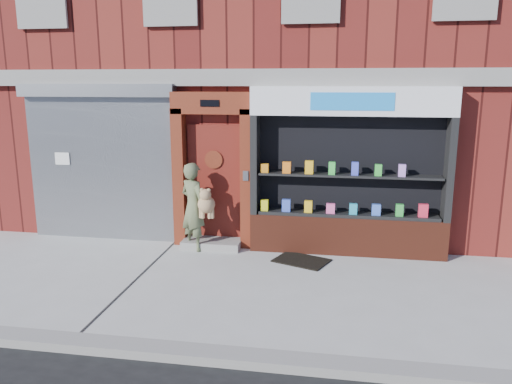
# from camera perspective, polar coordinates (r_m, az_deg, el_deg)

# --- Properties ---
(ground) EXTENTS (80.00, 80.00, 0.00)m
(ground) POSITION_cam_1_polar(r_m,az_deg,el_deg) (7.86, -2.75, -10.53)
(ground) COLOR #9E9E99
(ground) RESTS_ON ground
(curb) EXTENTS (60.00, 0.30, 0.12)m
(curb) POSITION_cam_1_polar(r_m,az_deg,el_deg) (5.97, -7.33, -17.88)
(curb) COLOR gray
(curb) RESTS_ON ground
(building) EXTENTS (12.00, 8.16, 8.00)m
(building) POSITION_cam_1_polar(r_m,az_deg,el_deg) (13.19, 2.78, 16.45)
(building) COLOR #5A1814
(building) RESTS_ON ground
(shutter_bay) EXTENTS (3.10, 0.30, 3.04)m
(shutter_bay) POSITION_cam_1_polar(r_m,az_deg,el_deg) (10.17, -17.28, 4.26)
(shutter_bay) COLOR gray
(shutter_bay) RESTS_ON ground
(red_door_bay) EXTENTS (1.52, 0.58, 2.90)m
(red_door_bay) POSITION_cam_1_polar(r_m,az_deg,el_deg) (9.36, -4.94, 2.49)
(red_door_bay) COLOR #5D1E10
(red_door_bay) RESTS_ON ground
(pharmacy_bay) EXTENTS (3.50, 0.41, 3.00)m
(pharmacy_bay) POSITION_cam_1_polar(r_m,az_deg,el_deg) (9.04, 10.51, 1.43)
(pharmacy_bay) COLOR maroon
(pharmacy_bay) RESTS_ON ground
(woman) EXTENTS (0.81, 0.66, 1.64)m
(woman) POSITION_cam_1_polar(r_m,az_deg,el_deg) (9.25, -7.01, -1.62)
(woman) COLOR #596240
(woman) RESTS_ON ground
(doormat) EXTENTS (1.07, 0.92, 0.02)m
(doormat) POSITION_cam_1_polar(r_m,az_deg,el_deg) (8.85, 5.21, -7.80)
(doormat) COLOR black
(doormat) RESTS_ON ground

